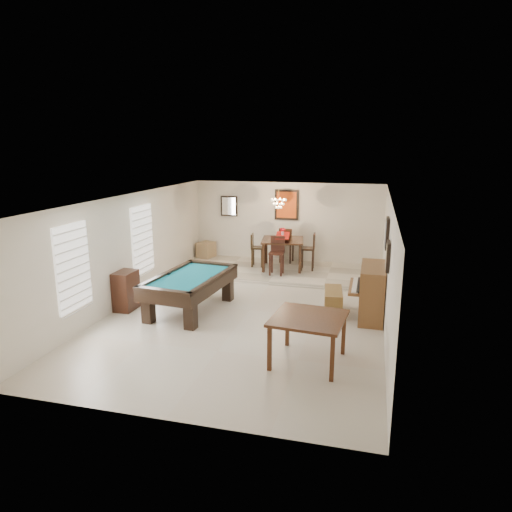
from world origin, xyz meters
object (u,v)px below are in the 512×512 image
at_px(dining_table, 282,252).
at_px(chandelier, 279,200).
at_px(pool_table, 191,294).
at_px(upright_piano, 366,292).
at_px(dining_chair_north, 287,245).
at_px(square_table, 308,339).
at_px(dining_chair_west, 258,250).
at_px(flower_vase, 283,231).
at_px(corner_bench, 206,250).
at_px(dining_chair_east, 308,251).
at_px(apothecary_chest, 126,291).
at_px(dining_chair_south, 277,256).
at_px(piano_bench, 333,302).

xyz_separation_m(dining_table, chandelier, (-0.09, -0.23, 1.58)).
xyz_separation_m(pool_table, upright_piano, (3.89, 0.59, 0.18)).
xyz_separation_m(pool_table, dining_chair_north, (1.38, 4.55, 0.26)).
distance_m(square_table, dining_chair_west, 6.18).
relative_size(upright_piano, dining_table, 1.16).
xyz_separation_m(square_table, dining_chair_west, (-2.36, 5.71, 0.20)).
relative_size(dining_table, flower_vase, 5.11).
relative_size(dining_chair_north, corner_bench, 1.99).
relative_size(dining_table, dining_chair_west, 1.22).
bearing_deg(dining_chair_east, apothecary_chest, -45.65).
distance_m(square_table, upright_piano, 2.65).
height_order(dining_chair_east, corner_bench, dining_chair_east).
distance_m(upright_piano, chandelier, 4.25).
height_order(square_table, dining_table, dining_table).
relative_size(upright_piano, dining_chair_north, 1.28).
bearing_deg(square_table, flower_vase, 105.59).
xyz_separation_m(square_table, chandelier, (-1.67, 5.45, 1.78)).
bearing_deg(apothecary_chest, dining_chair_west, 63.07).
relative_size(pool_table, dining_chair_south, 2.25).
xyz_separation_m(piano_bench, dining_chair_east, (-1.05, 3.18, 0.39)).
relative_size(flower_vase, dining_chair_south, 0.22).
relative_size(upright_piano, corner_bench, 2.54).
relative_size(pool_table, dining_chair_west, 2.45).
height_order(square_table, dining_chair_north, dining_chair_north).
xyz_separation_m(piano_bench, corner_bench, (-4.51, 3.90, 0.09)).
distance_m(upright_piano, dining_table, 4.06).
distance_m(square_table, dining_chair_north, 6.64).
bearing_deg(dining_chair_east, pool_table, -33.61).
distance_m(pool_table, dining_chair_north, 4.76).
distance_m(pool_table, flower_vase, 4.12).
bearing_deg(upright_piano, dining_chair_west, 135.38).
relative_size(dining_chair_south, corner_bench, 1.96).
distance_m(apothecary_chest, chandelier, 5.06).
xyz_separation_m(piano_bench, dining_chair_west, (-2.57, 3.19, 0.34)).
xyz_separation_m(apothecary_chest, dining_chair_east, (3.62, 4.11, 0.21)).
bearing_deg(flower_vase, piano_bench, -60.30).
xyz_separation_m(square_table, dining_chair_east, (-0.83, 5.71, 0.25)).
relative_size(square_table, flower_vase, 5.14).
bearing_deg(dining_table, flower_vase, 0.00).
relative_size(pool_table, dining_table, 2.02).
relative_size(flower_vase, corner_bench, 0.43).
height_order(upright_piano, chandelier, chandelier).
bearing_deg(piano_bench, dining_chair_south, 126.99).
distance_m(flower_vase, dining_chair_west, 1.00).
distance_m(upright_piano, flower_vase, 4.11).
bearing_deg(upright_piano, dining_chair_east, 118.40).
relative_size(piano_bench, dining_chair_south, 0.91).
relative_size(pool_table, apothecary_chest, 2.69).
bearing_deg(dining_chair_south, square_table, -73.55).
xyz_separation_m(dining_chair_east, chandelier, (-0.84, -0.26, 1.53)).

